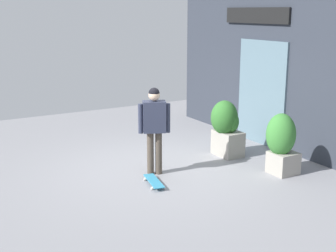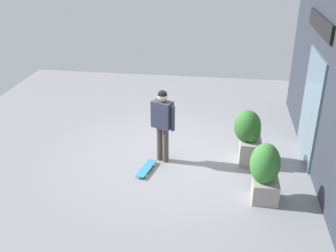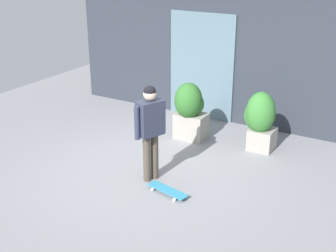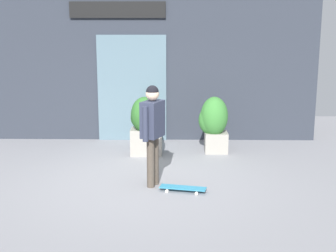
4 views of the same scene
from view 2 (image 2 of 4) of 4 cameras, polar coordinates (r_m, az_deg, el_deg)
ground_plane at (r=9.26m, az=0.64°, el=-4.49°), size 12.00×12.00×0.00m
building_facade at (r=8.71m, az=21.79°, el=5.05°), size 7.56×0.31×3.74m
skateboarder at (r=8.67m, az=-0.79°, el=1.04°), size 0.41×0.57×1.70m
skateboard at (r=8.74m, az=-3.13°, el=-6.06°), size 0.78×0.35×0.08m
planter_box_left at (r=7.77m, az=13.71°, el=-6.11°), size 0.62×0.58×1.19m
planter_box_right at (r=8.99m, az=11.56°, el=-1.23°), size 0.65×0.63×1.23m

